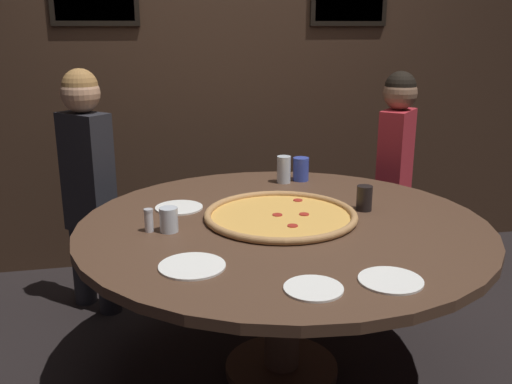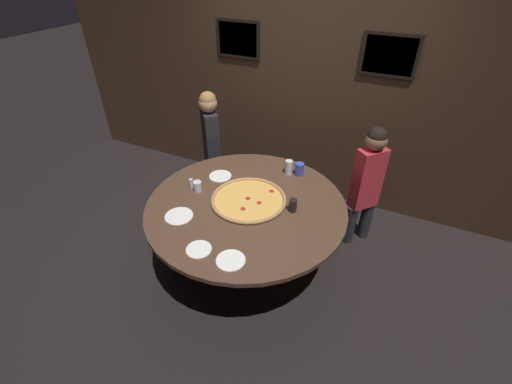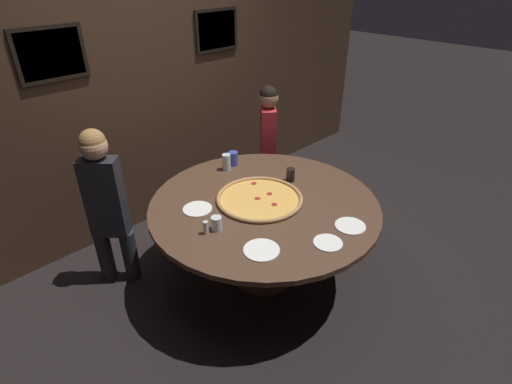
# 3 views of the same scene
# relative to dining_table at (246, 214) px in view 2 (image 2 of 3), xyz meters

# --- Properties ---
(ground_plane) EXTENTS (24.00, 24.00, 0.00)m
(ground_plane) POSITION_rel_dining_table_xyz_m (0.00, 0.00, -0.63)
(ground_plane) COLOR black
(back_wall) EXTENTS (6.40, 0.08, 2.60)m
(back_wall) POSITION_rel_dining_table_xyz_m (0.00, 1.48, 0.68)
(back_wall) COLOR #3D281C
(back_wall) RESTS_ON ground_plane
(dining_table) EXTENTS (1.77, 1.77, 0.74)m
(dining_table) POSITION_rel_dining_table_xyz_m (0.00, 0.00, 0.00)
(dining_table) COLOR #4C3323
(dining_table) RESTS_ON ground_plane
(giant_pizza) EXTENTS (0.67, 0.67, 0.03)m
(giant_pizza) POSITION_rel_dining_table_xyz_m (0.00, 0.05, 0.13)
(giant_pizza) COLOR #E5A84C
(giant_pizza) RESTS_ON dining_table
(drink_cup_far_left) EXTENTS (0.08, 0.08, 0.10)m
(drink_cup_far_left) POSITION_rel_dining_table_xyz_m (-0.49, -0.02, 0.16)
(drink_cup_far_left) COLOR silver
(drink_cup_far_left) RESTS_ON dining_table
(drink_cup_far_right) EXTENTS (0.07, 0.07, 0.12)m
(drink_cup_far_right) POSITION_rel_dining_table_xyz_m (0.40, 0.08, 0.17)
(drink_cup_far_right) COLOR black
(drink_cup_far_right) RESTS_ON dining_table
(drink_cup_front_edge) EXTENTS (0.09, 0.09, 0.13)m
(drink_cup_front_edge) POSITION_rel_dining_table_xyz_m (0.26, 0.65, 0.18)
(drink_cup_front_edge) COLOR #384CB7
(drink_cup_front_edge) RESTS_ON dining_table
(drink_cup_near_right) EXTENTS (0.07, 0.07, 0.14)m
(drink_cup_near_right) POSITION_rel_dining_table_xyz_m (0.16, 0.62, 0.18)
(drink_cup_near_right) COLOR silver
(drink_cup_near_right) RESTS_ON dining_table
(white_plate_left_side) EXTENTS (0.24, 0.24, 0.01)m
(white_plate_left_side) POSITION_rel_dining_table_xyz_m (-0.43, -0.40, 0.12)
(white_plate_left_side) COLOR white
(white_plate_left_side) RESTS_ON dining_table
(white_plate_far_back) EXTENTS (0.19, 0.19, 0.01)m
(white_plate_far_back) POSITION_rel_dining_table_xyz_m (-0.07, -0.65, 0.12)
(white_plate_far_back) COLOR white
(white_plate_far_back) RESTS_ON dining_table
(white_plate_near_front) EXTENTS (0.22, 0.22, 0.01)m
(white_plate_near_front) POSITION_rel_dining_table_xyz_m (-0.43, 0.28, 0.12)
(white_plate_near_front) COLOR white
(white_plate_near_front) RESTS_ON dining_table
(white_plate_right_side) EXTENTS (0.22, 0.22, 0.01)m
(white_plate_right_side) POSITION_rel_dining_table_xyz_m (0.20, -0.65, 0.12)
(white_plate_right_side) COLOR white
(white_plate_right_side) RESTS_ON dining_table
(condiment_shaker) EXTENTS (0.04, 0.04, 0.10)m
(condiment_shaker) POSITION_rel_dining_table_xyz_m (-0.57, -0.00, 0.16)
(condiment_shaker) COLOR silver
(condiment_shaker) RESTS_ON dining_table
(diner_side_right) EXTENTS (0.32, 0.33, 1.34)m
(diner_side_right) POSITION_rel_dining_table_xyz_m (-0.87, 0.85, 0.14)
(diner_side_right) COLOR #232328
(diner_side_right) RESTS_ON ground_plane
(diner_centre_back) EXTENTS (0.31, 0.32, 1.31)m
(diner_centre_back) POSITION_rel_dining_table_xyz_m (0.90, 0.82, 0.11)
(diner_centre_back) COLOR #232328
(diner_centre_back) RESTS_ON ground_plane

